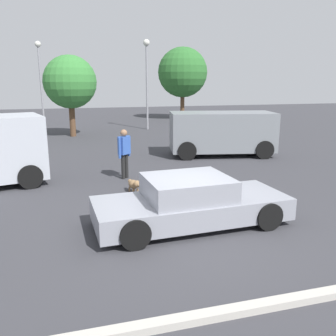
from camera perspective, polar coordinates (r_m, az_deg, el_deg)
name	(u,v)px	position (r m, az deg, el deg)	size (l,w,h in m)	color
ground_plane	(186,227)	(8.36, 2.96, -9.43)	(80.00, 80.00, 0.00)	#38383D
sedan_foreground	(190,203)	(8.32, 3.57, -5.54)	(4.55, 2.03, 1.16)	gray
dog	(134,184)	(10.81, -5.42, -2.60)	(0.36, 0.67, 0.43)	olive
suv_dark	(222,132)	(16.35, 8.53, 5.71)	(4.87, 2.91, 1.94)	gray
pedestrian	(124,149)	(12.29, -6.98, 2.94)	(0.46, 0.44, 1.70)	black
parking_curb	(256,307)	(5.75, 13.88, -20.70)	(7.56, 0.20, 0.12)	#B7B2A8
light_post_near	(147,69)	(25.24, -3.40, 15.52)	(0.44, 0.44, 6.03)	gray
light_post_mid	(40,69)	(28.90, -19.75, 14.66)	(0.44, 0.44, 6.14)	gray
tree_back_left	(70,82)	(22.59, -15.34, 13.04)	(3.13, 3.13, 4.82)	brown
tree_back_center	(183,72)	(32.51, 2.35, 14.97)	(4.33, 4.33, 6.23)	brown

